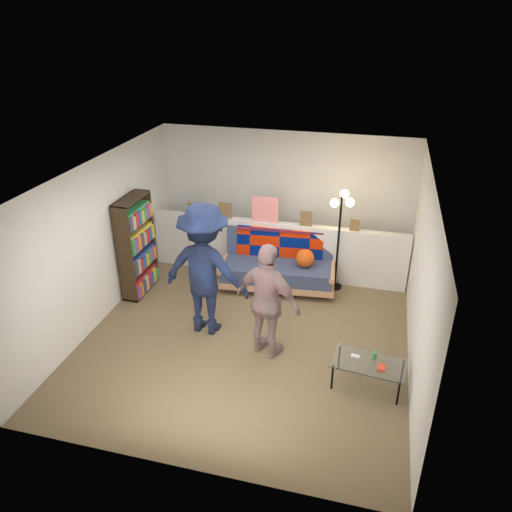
{
  "coord_description": "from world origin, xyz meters",
  "views": [
    {
      "loc": [
        1.61,
        -5.82,
        4.28
      ],
      "look_at": [
        0.0,
        0.4,
        1.05
      ],
      "focal_mm": 35.0,
      "sensor_mm": 36.0,
      "label": 1
    }
  ],
  "objects": [
    {
      "name": "ground",
      "position": [
        0.0,
        0.0,
        0.0
      ],
      "size": [
        5.0,
        5.0,
        0.0
      ],
      "primitive_type": "plane",
      "color": "brown",
      "rests_on": "ground"
    },
    {
      "name": "room_shell",
      "position": [
        0.0,
        0.47,
        1.67
      ],
      "size": [
        4.6,
        5.05,
        2.45
      ],
      "color": "silver",
      "rests_on": "ground"
    },
    {
      "name": "half_wall_ledge",
      "position": [
        0.0,
        1.8,
        0.5
      ],
      "size": [
        4.45,
        0.15,
        1.0
      ],
      "primitive_type": "cube",
      "color": "silver",
      "rests_on": "ground"
    },
    {
      "name": "ledge_decor",
      "position": [
        -0.23,
        1.78,
        1.18
      ],
      "size": [
        2.97,
        0.02,
        0.45
      ],
      "color": "brown",
      "rests_on": "half_wall_ledge"
    },
    {
      "name": "futon_sofa",
      "position": [
        0.12,
        1.47,
        0.38
      ],
      "size": [
        1.99,
        1.09,
        0.82
      ],
      "color": "tan",
      "rests_on": "ground"
    },
    {
      "name": "bookshelf",
      "position": [
        -2.08,
        0.72,
        0.76
      ],
      "size": [
        0.27,
        0.82,
        1.64
      ],
      "color": "black",
      "rests_on": "ground"
    },
    {
      "name": "coffee_table",
      "position": [
        1.74,
        -0.76,
        0.35
      ],
      "size": [
        0.94,
        0.59,
        0.46
      ],
      "color": "black",
      "rests_on": "ground"
    },
    {
      "name": "floor_lamp",
      "position": [
        1.08,
        1.64,
        1.21
      ],
      "size": [
        0.38,
        0.31,
        1.7
      ],
      "color": "black",
      "rests_on": "ground"
    },
    {
      "name": "person_left",
      "position": [
        -0.62,
        -0.05,
        0.98
      ],
      "size": [
        1.33,
        0.85,
        1.96
      ],
      "primitive_type": "imported",
      "rotation": [
        0.0,
        0.0,
        3.04
      ],
      "color": "black",
      "rests_on": "ground"
    },
    {
      "name": "person_right",
      "position": [
        0.37,
        -0.41,
        0.82
      ],
      "size": [
        1.04,
        0.7,
        1.64
      ],
      "primitive_type": "imported",
      "rotation": [
        0.0,
        0.0,
        2.8
      ],
      "color": "tan",
      "rests_on": "ground"
    }
  ]
}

